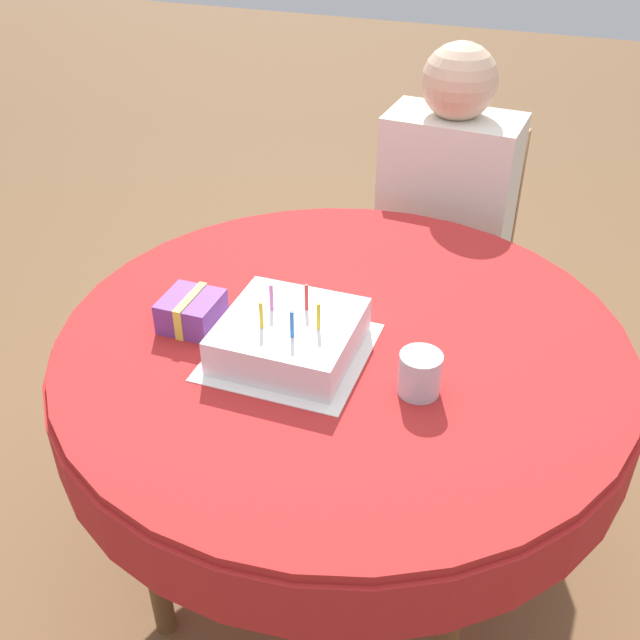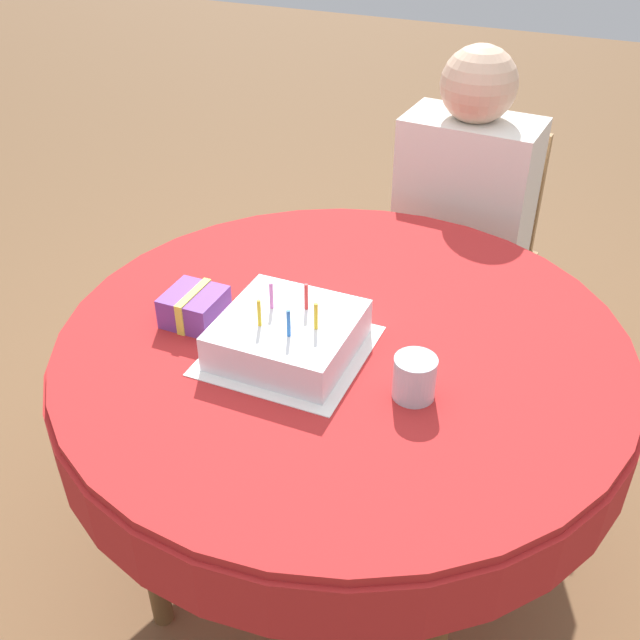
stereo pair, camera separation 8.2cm
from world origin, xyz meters
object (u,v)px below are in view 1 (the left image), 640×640
person (446,197)px  drinking_glass (420,374)px  gift_box (192,311)px  birthday_cake (290,336)px  chair (447,248)px

person → drinking_glass: (0.14, -0.96, 0.08)m
drinking_glass → gift_box: drinking_glass is taller
birthday_cake → gift_box: bearing=175.0°
person → drinking_glass: person is taller
person → gift_box: size_ratio=9.27×
birthday_cake → gift_box: birthday_cake is taller
person → drinking_glass: size_ratio=13.30×
person → gift_box: (-0.37, -0.91, 0.07)m
person → gift_box: bearing=-108.4°
chair → gift_box: size_ratio=6.99×
chair → person: size_ratio=0.75×
drinking_glass → birthday_cake: bearing=173.2°
chair → drinking_glass: 1.10m
person → drinking_glass: bearing=-77.4°
person → birthday_cake: person is taller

